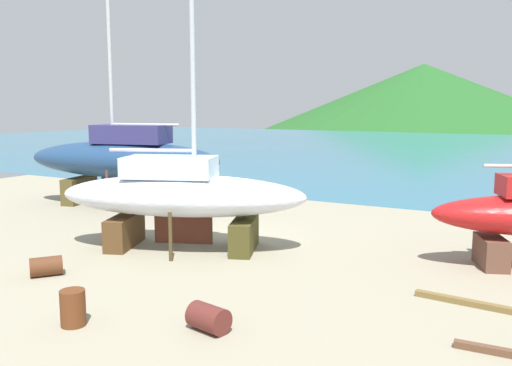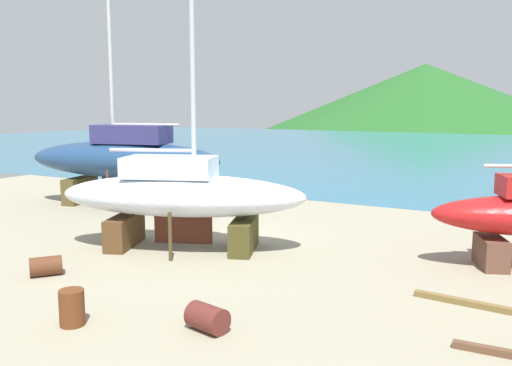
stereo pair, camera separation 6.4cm
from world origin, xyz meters
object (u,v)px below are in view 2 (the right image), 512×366
at_px(sailboat_small_center, 182,195).
at_px(sailboat_large_starboard, 124,158).
at_px(barrel_tipped_center, 207,318).
at_px(barrel_by_slipway, 46,266).
at_px(barrel_rust_near, 72,308).

distance_m(sailboat_small_center, sailboat_large_starboard, 8.91).
distance_m(barrel_tipped_center, barrel_by_slipway, 6.30).
bearing_deg(barrel_by_slipway, sailboat_large_starboard, 120.69).
bearing_deg(sailboat_small_center, barrel_by_slipway, -131.76).
distance_m(sailboat_small_center, barrel_by_slipway, 4.88).
distance_m(sailboat_small_center, barrel_rust_near, 6.87).
bearing_deg(sailboat_small_center, sailboat_large_starboard, 123.72).
xyz_separation_m(sailboat_small_center, sailboat_large_starboard, (-7.26, 5.15, 0.45)).
relative_size(barrel_by_slipway, barrel_rust_near, 1.08).
relative_size(sailboat_small_center, barrel_rust_near, 17.60).
xyz_separation_m(sailboat_large_starboard, barrel_tipped_center, (11.84, -10.42, -2.01)).
distance_m(barrel_tipped_center, barrel_rust_near, 3.05).
bearing_deg(sailboat_large_starboard, sailboat_small_center, 131.90).
bearing_deg(barrel_tipped_center, barrel_rust_near, -156.87).
height_order(sailboat_small_center, barrel_by_slipway, sailboat_small_center).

